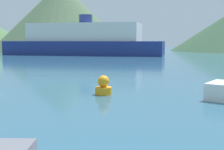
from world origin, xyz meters
name	(u,v)px	position (x,y,z in m)	size (l,w,h in m)	color
ferry_distant	(86,41)	(-9.35, 56.85, 2.47)	(29.07, 12.82, 7.21)	navy
buoy_marker	(103,87)	(-0.93, 15.73, 0.40)	(0.85, 0.85, 0.98)	orange
hill_central	(61,17)	(-18.47, 74.40, 8.12)	(33.15, 33.15, 16.24)	#4C6647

